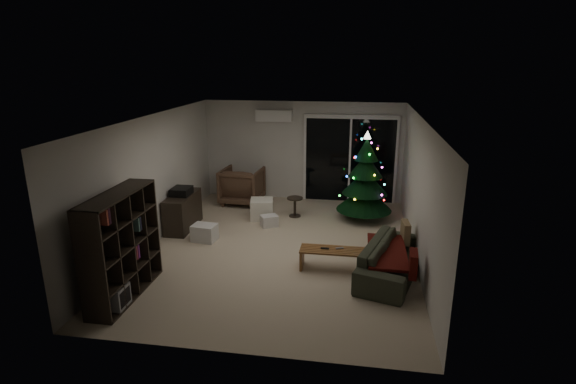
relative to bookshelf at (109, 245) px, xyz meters
name	(u,v)px	position (x,y,z in m)	size (l,w,h in m)	color
room	(313,179)	(2.71, 3.61, 0.19)	(6.50, 7.51, 2.60)	beige
bookshelf	(109,245)	(0.00, 0.00, 0.00)	(0.42, 1.64, 1.64)	#2C241B
media_cabinet	(183,211)	(0.00, 2.85, -0.45)	(0.45, 1.19, 0.75)	#2C241B
stereo	(181,191)	(0.00, 2.85, 0.00)	(0.38, 0.45, 0.16)	black
armchair	(242,186)	(0.81, 4.74, -0.37)	(0.96, 0.99, 0.90)	brown
ottoman	(262,209)	(1.54, 3.70, -0.60)	(0.50, 0.50, 0.45)	silver
cardboard_box_a	(205,233)	(0.68, 2.26, -0.66)	(0.46, 0.35, 0.33)	silver
cardboard_box_b	(269,221)	(1.80, 3.24, -0.70)	(0.35, 0.26, 0.25)	silver
side_table	(295,207)	(2.26, 3.96, -0.59)	(0.36, 0.36, 0.45)	#2C241B
floor_lamp	(258,160)	(1.06, 5.49, 0.14)	(0.31, 0.31, 1.92)	black
sofa	(393,259)	(4.30, 1.32, -0.53)	(2.01, 0.78, 0.59)	black
sofa_throw	(387,251)	(4.20, 1.32, -0.40)	(0.63, 1.45, 0.05)	#561008
cushion_a	(405,232)	(4.55, 1.97, -0.29)	(0.12, 0.39, 0.39)	#876749
cushion_b	(413,264)	(4.55, 0.67, -0.29)	(0.12, 0.39, 0.39)	#561008
coffee_table	(333,259)	(3.31, 1.39, -0.64)	(1.15, 0.40, 0.36)	brown
remote_a	(325,248)	(3.16, 1.39, -0.45)	(0.14, 0.04, 0.02)	black
remote_b	(340,248)	(3.41, 1.44, -0.45)	(0.13, 0.04, 0.02)	slate
christmas_tree	(365,176)	(3.83, 4.02, 0.19)	(1.25, 1.25, 2.02)	black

